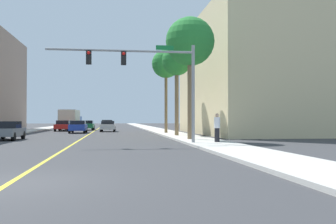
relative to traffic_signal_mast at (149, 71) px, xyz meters
name	(u,v)px	position (x,y,z in m)	size (l,w,h in m)	color
ground	(94,131)	(-4.71, 28.36, -4.56)	(192.00, 192.00, 0.00)	#38383A
sidewalk_left	(27,131)	(-13.26, 28.36, -4.49)	(2.99, 168.00, 0.15)	beige
sidewalk_right	(158,130)	(3.84, 28.36, -4.49)	(2.99, 168.00, 0.15)	beige
lane_marking_center	(94,131)	(-4.71, 28.36, -4.56)	(0.16, 144.00, 0.01)	yellow
building_right_near	(258,76)	(13.65, 17.25, 1.75)	(13.74, 22.58, 12.62)	beige
traffic_signal_mast	(149,71)	(0.00, 0.00, 0.00)	(9.02, 0.36, 6.05)	gray
palm_near	(190,43)	(3.36, 4.07, 2.62)	(3.57, 3.57, 8.91)	brown
palm_mid	(177,62)	(3.45, 10.70, 2.13)	(2.66, 2.66, 8.02)	brown
palm_far	(166,65)	(3.37, 17.34, 2.85)	(3.03, 3.03, 8.88)	brown
car_white	(107,124)	(-3.17, 38.54, -3.80)	(1.84, 3.84, 1.47)	white
car_red	(63,126)	(-8.73, 29.12, -3.83)	(1.98, 4.29, 1.42)	red
car_silver	(108,126)	(-2.87, 26.37, -3.84)	(1.95, 3.92, 1.36)	#BCBCC1
car_gray	(8,131)	(-10.12, 7.34, -3.84)	(1.84, 3.87, 1.43)	slate
car_blue	(78,126)	(-6.16, 21.63, -3.81)	(1.83, 4.32, 1.43)	#1E389E
car_green	(87,125)	(-5.91, 33.55, -3.83)	(1.90, 4.48, 1.40)	#196638
delivery_truck	(70,119)	(-8.65, 36.53, -2.97)	(2.63, 8.82, 2.96)	#194799
pedestrian	(217,128)	(4.32, 0.18, -3.51)	(0.38, 0.38, 1.80)	black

